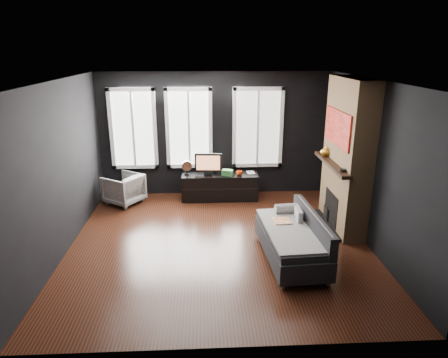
{
  "coord_description": "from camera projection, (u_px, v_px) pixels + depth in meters",
  "views": [
    {
      "loc": [
        -0.23,
        -6.11,
        3.18
      ],
      "look_at": [
        0.1,
        0.3,
        1.05
      ],
      "focal_mm": 32.0,
      "sensor_mm": 36.0,
      "label": 1
    }
  ],
  "objects": [
    {
      "name": "floor",
      "position": [
        219.0,
        243.0,
        6.81
      ],
      "size": [
        5.0,
        5.0,
        0.0
      ],
      "primitive_type": "plane",
      "color": "black",
      "rests_on": "ground"
    },
    {
      "name": "ceiling",
      "position": [
        218.0,
        81.0,
        5.96
      ],
      "size": [
        5.0,
        5.0,
        0.0
      ],
      "primitive_type": "plane",
      "color": "white",
      "rests_on": "ground"
    },
    {
      "name": "wall_back",
      "position": [
        214.0,
        135.0,
        8.75
      ],
      "size": [
        5.0,
        0.02,
        2.7
      ],
      "primitive_type": "cube",
      "color": "black",
      "rests_on": "ground"
    },
    {
      "name": "wall_left",
      "position": [
        60.0,
        170.0,
        6.26
      ],
      "size": [
        0.02,
        5.0,
        2.7
      ],
      "primitive_type": "cube",
      "color": "black",
      "rests_on": "ground"
    },
    {
      "name": "wall_right",
      "position": [
        372.0,
        165.0,
        6.5
      ],
      "size": [
        0.02,
        5.0,
        2.7
      ],
      "primitive_type": "cube",
      "color": "black",
      "rests_on": "ground"
    },
    {
      "name": "windows",
      "position": [
        193.0,
        87.0,
        8.37
      ],
      "size": [
        4.0,
        0.16,
        1.76
      ],
      "primitive_type": null,
      "color": "white",
      "rests_on": "wall_back"
    },
    {
      "name": "fireplace",
      "position": [
        347.0,
        156.0,
        7.06
      ],
      "size": [
        0.7,
        1.62,
        2.7
      ],
      "primitive_type": null,
      "color": "#93724C",
      "rests_on": "floor"
    },
    {
      "name": "sofa",
      "position": [
        291.0,
        237.0,
        6.18
      ],
      "size": [
        1.0,
        1.82,
        0.76
      ],
      "primitive_type": null,
      "rotation": [
        0.0,
        0.0,
        0.07
      ],
      "color": "#252528",
      "rests_on": "floor"
    },
    {
      "name": "stripe_pillow",
      "position": [
        298.0,
        218.0,
        6.44
      ],
      "size": [
        0.08,
        0.32,
        0.32
      ],
      "primitive_type": "cube",
      "rotation": [
        0.0,
        0.0,
        -0.02
      ],
      "color": "gray",
      "rests_on": "sofa"
    },
    {
      "name": "armchair",
      "position": [
        124.0,
        187.0,
        8.45
      ],
      "size": [
        0.91,
        0.92,
        0.7
      ],
      "primitive_type": "imported",
      "rotation": [
        0.0,
        0.0,
        -2.17
      ],
      "color": "white",
      "rests_on": "floor"
    },
    {
      "name": "media_console",
      "position": [
        220.0,
        186.0,
        8.71
      ],
      "size": [
        1.65,
        0.53,
        0.56
      ],
      "primitive_type": null,
      "rotation": [
        0.0,
        0.0,
        -0.01
      ],
      "color": "black",
      "rests_on": "floor"
    },
    {
      "name": "monitor",
      "position": [
        208.0,
        163.0,
        8.54
      ],
      "size": [
        0.59,
        0.16,
        0.52
      ],
      "primitive_type": null,
      "rotation": [
        0.0,
        0.0,
        -0.07
      ],
      "color": "black",
      "rests_on": "media_console"
    },
    {
      "name": "desk_fan",
      "position": [
        187.0,
        167.0,
        8.56
      ],
      "size": [
        0.25,
        0.25,
        0.31
      ],
      "primitive_type": null,
      "rotation": [
        0.0,
        0.0,
        0.14
      ],
      "color": "#9C9C9C",
      "rests_on": "media_console"
    },
    {
      "name": "mug",
      "position": [
        239.0,
        172.0,
        8.54
      ],
      "size": [
        0.14,
        0.12,
        0.13
      ],
      "primitive_type": "imported",
      "rotation": [
        0.0,
        0.0,
        -0.21
      ],
      "color": "#F33C0A",
      "rests_on": "media_console"
    },
    {
      "name": "book",
      "position": [
        247.0,
        168.0,
        8.66
      ],
      "size": [
        0.16,
        0.03,
        0.22
      ],
      "primitive_type": "imported",
      "rotation": [
        0.0,
        0.0,
        0.08
      ],
      "color": "tan",
      "rests_on": "media_console"
    },
    {
      "name": "storage_box",
      "position": [
        227.0,
        173.0,
        8.53
      ],
      "size": [
        0.26,
        0.21,
        0.12
      ],
      "primitive_type": "cube",
      "rotation": [
        0.0,
        0.0,
        -0.35
      ],
      "color": "#357736",
      "rests_on": "media_console"
    },
    {
      "name": "mantel_vase",
      "position": [
        326.0,
        151.0,
        7.48
      ],
      "size": [
        0.22,
        0.23,
        0.2
      ],
      "primitive_type": "imported",
      "rotation": [
        0.0,
        0.0,
        0.14
      ],
      "color": "#ECA845",
      "rests_on": "fireplace"
    },
    {
      "name": "mantel_clock",
      "position": [
        343.0,
        170.0,
        6.56
      ],
      "size": [
        0.14,
        0.14,
        0.04
      ],
      "primitive_type": "cylinder",
      "rotation": [
        0.0,
        0.0,
        -0.32
      ],
      "color": "black",
      "rests_on": "fireplace"
    }
  ]
}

